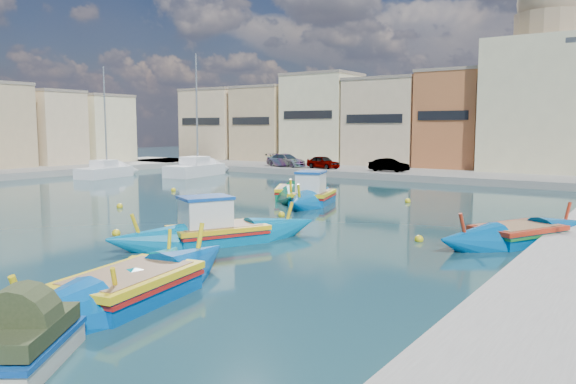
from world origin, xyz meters
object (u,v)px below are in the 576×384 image
Objects in this scene: luzzu_turquoise_cabin at (217,234)px; luzzu_blue_cabin at (313,198)px; luzzu_blue_south at (129,290)px; luzzu_green at (294,194)px; tender_near at (21,345)px; yacht_midnorth at (116,172)px; luzzu_cyan_south at (147,280)px; luzzu_cyan_mid at (518,236)px; yacht_north at (207,169)px; church_block at (547,87)px.

luzzu_blue_cabin is at bearing 103.85° from luzzu_turquoise_cabin.
luzzu_green is at bearing 112.18° from luzzu_blue_south.
yacht_midnorth is at bearing 138.98° from tender_near.
luzzu_blue_cabin reaches higher than luzzu_cyan_south.
luzzu_cyan_mid is 37.44m from yacht_north.
luzzu_green is at bearing -31.52° from yacht_north.
church_block reaches higher than yacht_midnorth.
church_block reaches higher than luzzu_green.
luzzu_cyan_south is at bearing -50.00° from yacht_north.
luzzu_turquoise_cabin is (-5.07, -40.45, -8.05)m from church_block.
yacht_midnorth is (-33.81, -22.41, -7.97)m from church_block.
luzzu_cyan_mid is 1.01× the size of luzzu_green.
luzzu_cyan_mid is 15.56m from luzzu_blue_south.
luzzu_blue_south is (-6.93, -13.93, 0.02)m from luzzu_cyan_mid.
luzzu_turquoise_cabin reaches higher than luzzu_cyan_south.
yacht_north is (-27.69, 35.52, 0.06)m from tender_near.
luzzu_green is 0.87× the size of luzzu_blue_south.
yacht_north is at bearing 148.48° from luzzu_green.
yacht_midnorth is at bearing 141.73° from luzzu_blue_south.
yacht_north reaches higher than yacht_midnorth.
church_block is at bearing 33.54° from yacht_midnorth.
church_block is 1.93× the size of luzzu_blue_south.
luzzu_cyan_mid is 40.40m from yacht_midnorth.
yacht_north is at bearing 148.37° from luzzu_blue_cabin.
luzzu_blue_cabin is at bearing -32.40° from luzzu_green.
luzzu_blue_cabin is (-2.99, 12.15, 0.02)m from luzzu_turquoise_cabin.
luzzu_blue_cabin is at bearing 157.83° from luzzu_cyan_mid.
luzzu_blue_south is at bearing -116.46° from luzzu_cyan_mid.
church_block reaches higher than luzzu_turquoise_cabin.
church_block is at bearing 98.46° from luzzu_cyan_mid.
luzzu_turquoise_cabin is 12.16m from luzzu_cyan_mid.
luzzu_blue_south is at bearing -50.40° from yacht_north.
yacht_midnorth is (-31.88, 25.15, 0.14)m from luzzu_blue_south.
yacht_north reaches higher than luzzu_turquoise_cabin.
luzzu_turquoise_cabin reaches higher than luzzu_cyan_mid.
luzzu_cyan_mid is (5.00, -33.63, -8.14)m from church_block.
luzzu_cyan_mid is at bearing 63.54° from luzzu_blue_south.
luzzu_blue_cabin is 20.20m from luzzu_blue_south.
luzzu_green is 23.84m from yacht_midnorth.
luzzu_turquoise_cabin is 14.62m from luzzu_green.
yacht_north is (-17.65, 10.82, 0.20)m from luzzu_green.
luzzu_blue_cabin is at bearing -12.90° from yacht_midnorth.
luzzu_cyan_south is (-0.55, 1.11, -0.06)m from luzzu_blue_south.
luzzu_blue_south reaches higher than luzzu_green.
luzzu_cyan_south is (7.90, -19.61, -0.06)m from luzzu_green.
luzzu_blue_cabin reaches higher than luzzu_turquoise_cabin.
yacht_north is (-26.10, 31.55, 0.20)m from luzzu_blue_south.
luzzu_green is 1.24× the size of luzzu_cyan_south.
yacht_midnorth is at bearing 142.50° from luzzu_cyan_south.
tender_near is 0.26× the size of yacht_north.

